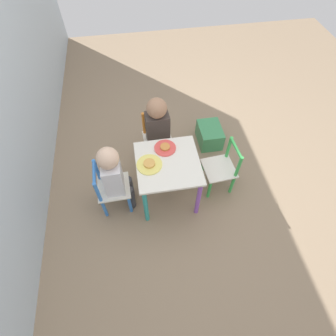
{
  "coord_description": "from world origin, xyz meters",
  "views": [
    {
      "loc": [
        -1.2,
        0.2,
        2.08
      ],
      "look_at": [
        0.0,
        0.0,
        0.41
      ],
      "focal_mm": 28.0,
      "sensor_mm": 36.0,
      "label": 1
    }
  ],
  "objects": [
    {
      "name": "plate_back",
      "position": [
        0.0,
        0.14,
        0.49
      ],
      "size": [
        0.2,
        0.2,
        0.03
      ],
      "color": "#EADB66",
      "rests_on": "kids_table"
    },
    {
      "name": "plate_right",
      "position": [
        0.14,
        0.0,
        0.49
      ],
      "size": [
        0.17,
        0.17,
        0.03
      ],
      "color": "#E54C47",
      "rests_on": "kids_table"
    },
    {
      "name": "chair_blue",
      "position": [
        -0.01,
        0.48,
        0.25
      ],
      "size": [
        0.27,
        0.27,
        0.5
      ],
      "rotation": [
        0.0,
        0.0,
        0.02
      ],
      "color": "silver",
      "rests_on": "ground_plane"
    },
    {
      "name": "kids_table",
      "position": [
        0.0,
        0.0,
        0.39
      ],
      "size": [
        0.49,
        0.49,
        0.48
      ],
      "color": "silver",
      "rests_on": "ground_plane"
    },
    {
      "name": "ground_plane",
      "position": [
        0.0,
        0.0,
        0.0
      ],
      "size": [
        6.0,
        6.0,
        0.0
      ],
      "primitive_type": "plane",
      "color": "#8C755B"
    },
    {
      "name": "child_right",
      "position": [
        0.42,
        0.02,
        0.45
      ],
      "size": [
        0.22,
        0.21,
        0.74
      ],
      "rotation": [
        0.0,
        0.0,
        -1.52
      ],
      "color": "#38383D",
      "rests_on": "ground_plane"
    },
    {
      "name": "storage_bin",
      "position": [
        0.57,
        -0.53,
        0.1
      ],
      "size": [
        0.3,
        0.22,
        0.19
      ],
      "color": "#3D8E56",
      "rests_on": "ground_plane"
    },
    {
      "name": "chair_orange",
      "position": [
        0.48,
        0.02,
        0.25
      ],
      "size": [
        0.27,
        0.27,
        0.5
      ],
      "rotation": [
        0.0,
        0.0,
        -1.52
      ],
      "color": "silver",
      "rests_on": "ground_plane"
    },
    {
      "name": "child_back",
      "position": [
        -0.01,
        0.42,
        0.43
      ],
      "size": [
        0.2,
        0.22,
        0.72
      ],
      "rotation": [
        0.0,
        0.0,
        0.02
      ],
      "color": "#38383D",
      "rests_on": "ground_plane"
    },
    {
      "name": "chair_green",
      "position": [
        0.04,
        -0.47,
        0.25
      ],
      "size": [
        0.28,
        0.28,
        0.5
      ],
      "rotation": [
        0.0,
        0.0,
        -3.07
      ],
      "color": "silver",
      "rests_on": "ground_plane"
    }
  ]
}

